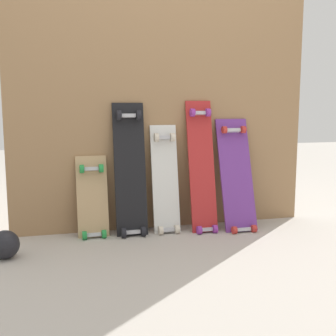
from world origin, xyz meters
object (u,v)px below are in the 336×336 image
at_px(skateboard_natural, 93,202).
at_px(rubber_ball, 5,245).
at_px(skateboard_red, 202,171).
at_px(skateboard_black, 130,174).
at_px(skateboard_white, 165,183).
at_px(skateboard_purple, 237,179).

height_order(skateboard_natural, rubber_ball, skateboard_natural).
height_order(skateboard_red, rubber_ball, skateboard_red).
bearing_deg(skateboard_black, rubber_ball, -158.37).
xyz_separation_m(skateboard_black, skateboard_white, (0.25, 0.00, -0.08)).
height_order(skateboard_natural, skateboard_white, skateboard_white).
bearing_deg(skateboard_red, skateboard_white, 174.03).
height_order(skateboard_black, skateboard_white, skateboard_black).
height_order(skateboard_red, skateboard_purple, skateboard_red).
xyz_separation_m(skateboard_red, skateboard_purple, (0.25, -0.03, -0.07)).
relative_size(skateboard_natural, skateboard_red, 0.62).
relative_size(skateboard_white, rubber_ball, 4.90).
bearing_deg(skateboard_red, skateboard_natural, 177.39).
height_order(skateboard_white, skateboard_red, skateboard_red).
height_order(skateboard_natural, skateboard_black, skateboard_black).
bearing_deg(skateboard_natural, skateboard_black, -2.29).
relative_size(skateboard_black, skateboard_white, 1.18).
distance_m(skateboard_white, rubber_ball, 1.10).
distance_m(skateboard_natural, skateboard_purple, 1.02).
bearing_deg(skateboard_purple, skateboard_white, 173.74).
distance_m(skateboard_black, skateboard_white, 0.26).
bearing_deg(rubber_ball, skateboard_natural, 31.36).
height_order(skateboard_natural, skateboard_purple, skateboard_purple).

